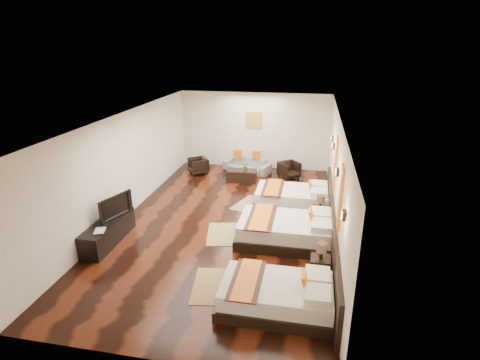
% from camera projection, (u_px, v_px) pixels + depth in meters
% --- Properties ---
extents(floor, '(5.50, 9.50, 0.01)m').
position_uv_depth(floor, '(226.00, 221.00, 10.08)').
color(floor, black).
rests_on(floor, ground).
extents(ceiling, '(5.50, 9.50, 0.01)m').
position_uv_depth(ceiling, '(224.00, 117.00, 9.10)').
color(ceiling, white).
rests_on(ceiling, floor).
extents(back_wall, '(5.50, 0.01, 2.80)m').
position_uv_depth(back_wall, '(254.00, 131.00, 13.96)').
color(back_wall, silver).
rests_on(back_wall, floor).
extents(left_wall, '(0.01, 9.50, 2.80)m').
position_uv_depth(left_wall, '(125.00, 166.00, 10.08)').
color(left_wall, silver).
rests_on(left_wall, floor).
extents(right_wall, '(0.01, 9.50, 2.80)m').
position_uv_depth(right_wall, '(336.00, 179.00, 9.10)').
color(right_wall, silver).
rests_on(right_wall, floor).
extents(headboard_panel, '(0.08, 6.60, 0.90)m').
position_uv_depth(headboard_panel, '(332.00, 229.00, 8.70)').
color(headboard_panel, black).
rests_on(headboard_panel, floor).
extents(bed_near, '(2.05, 1.29, 0.78)m').
position_uv_depth(bed_near, '(278.00, 295.00, 6.75)').
color(bed_near, black).
rests_on(bed_near, floor).
extents(bed_mid, '(2.34, 1.47, 0.89)m').
position_uv_depth(bed_mid, '(288.00, 230.00, 8.97)').
color(bed_mid, black).
rests_on(bed_mid, floor).
extents(bed_far, '(2.15, 1.35, 0.82)m').
position_uv_depth(bed_far, '(293.00, 197.00, 10.90)').
color(bed_far, black).
rests_on(bed_far, floor).
extents(nightstand_a, '(0.40, 0.40, 0.78)m').
position_uv_depth(nightstand_a, '(320.00, 265.00, 7.64)').
color(nightstand_a, black).
rests_on(nightstand_a, floor).
extents(nightstand_b, '(0.40, 0.40, 0.80)m').
position_uv_depth(nightstand_b, '(320.00, 214.00, 9.89)').
color(nightstand_b, black).
rests_on(nightstand_b, floor).
extents(jute_mat_near, '(0.92, 1.30, 0.01)m').
position_uv_depth(jute_mat_near, '(212.00, 286.00, 7.44)').
color(jute_mat_near, '#99804E').
rests_on(jute_mat_near, floor).
extents(jute_mat_mid, '(0.96, 1.32, 0.01)m').
position_uv_depth(jute_mat_mid, '(223.00, 234.00, 9.42)').
color(jute_mat_mid, '#99804E').
rests_on(jute_mat_mid, floor).
extents(jute_mat_far, '(1.11, 1.38, 0.01)m').
position_uv_depth(jute_mat_far, '(250.00, 204.00, 11.13)').
color(jute_mat_far, '#99804E').
rests_on(jute_mat_far, floor).
extents(tv_console, '(0.50, 1.80, 0.55)m').
position_uv_depth(tv_console, '(108.00, 232.00, 8.97)').
color(tv_console, black).
rests_on(tv_console, floor).
extents(tv, '(0.44, 0.98, 0.57)m').
position_uv_depth(tv, '(113.00, 206.00, 9.01)').
color(tv, black).
rests_on(tv, tv_console).
extents(book, '(0.31, 0.36, 0.03)m').
position_uv_depth(book, '(94.00, 231.00, 8.38)').
color(book, black).
rests_on(book, tv_console).
extents(figurine, '(0.38, 0.38, 0.32)m').
position_uv_depth(figurine, '(121.00, 203.00, 9.49)').
color(figurine, brown).
rests_on(figurine, tv_console).
extents(sofa, '(1.87, 1.27, 0.51)m').
position_uv_depth(sofa, '(247.00, 165.00, 13.85)').
color(sofa, gray).
rests_on(sofa, floor).
extents(armchair_left, '(0.88, 0.87, 0.58)m').
position_uv_depth(armchair_left, '(198.00, 166.00, 13.63)').
color(armchair_left, black).
rests_on(armchair_left, floor).
extents(armchair_right, '(0.89, 0.89, 0.58)m').
position_uv_depth(armchair_right, '(289.00, 170.00, 13.19)').
color(armchair_right, black).
rests_on(armchair_right, floor).
extents(coffee_table, '(1.03, 0.56, 0.40)m').
position_uv_depth(coffee_table, '(242.00, 176.00, 12.90)').
color(coffee_table, black).
rests_on(coffee_table, floor).
extents(table_plant, '(0.24, 0.21, 0.26)m').
position_uv_depth(table_plant, '(245.00, 167.00, 12.75)').
color(table_plant, '#316120').
rests_on(table_plant, coffee_table).
extents(orange_panel_a, '(0.04, 0.40, 1.30)m').
position_uv_depth(orange_panel_a, '(341.00, 198.00, 7.25)').
color(orange_panel_a, '#D86014').
rests_on(orange_panel_a, right_wall).
extents(orange_panel_b, '(0.04, 0.40, 1.30)m').
position_uv_depth(orange_panel_b, '(336.00, 164.00, 9.28)').
color(orange_panel_b, '#D86014').
rests_on(orange_panel_b, right_wall).
extents(sconce_near, '(0.07, 0.12, 0.18)m').
position_uv_depth(sconce_near, '(344.00, 215.00, 6.19)').
color(sconce_near, black).
rests_on(sconce_near, right_wall).
extents(sconce_mid, '(0.07, 0.12, 0.18)m').
position_uv_depth(sconce_mid, '(337.00, 172.00, 8.22)').
color(sconce_mid, black).
rests_on(sconce_mid, right_wall).
extents(sconce_far, '(0.07, 0.12, 0.18)m').
position_uv_depth(sconce_far, '(333.00, 146.00, 10.24)').
color(sconce_far, black).
rests_on(sconce_far, right_wall).
extents(sconce_lounge, '(0.07, 0.12, 0.18)m').
position_uv_depth(sconce_lounge, '(332.00, 138.00, 11.07)').
color(sconce_lounge, black).
rests_on(sconce_lounge, right_wall).
extents(gold_artwork, '(0.60, 0.04, 0.60)m').
position_uv_depth(gold_artwork, '(254.00, 120.00, 13.81)').
color(gold_artwork, '#AD873F').
rests_on(gold_artwork, back_wall).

